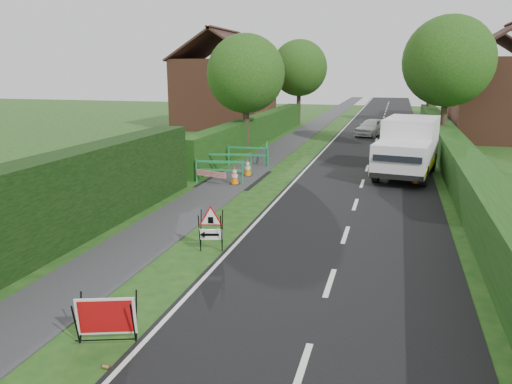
{
  "coord_description": "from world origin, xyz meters",
  "views": [
    {
      "loc": [
        3.71,
        -9.56,
        4.73
      ],
      "look_at": [
        -0.06,
        3.92,
        1.28
      ],
      "focal_mm": 35.0,
      "sensor_mm": 36.0,
      "label": 1
    }
  ],
  "objects_px": {
    "triangle_sign": "(210,225)",
    "hatchback_car": "(372,127)",
    "works_van": "(408,146)",
    "red_rect_sign": "(106,317)"
  },
  "relations": [
    {
      "from": "red_rect_sign",
      "to": "works_van",
      "type": "height_order",
      "value": "works_van"
    },
    {
      "from": "triangle_sign",
      "to": "works_van",
      "type": "xyz_separation_m",
      "value": [
        5.15,
        11.59,
        0.62
      ]
    },
    {
      "from": "red_rect_sign",
      "to": "triangle_sign",
      "type": "distance_m",
      "value": 4.79
    },
    {
      "from": "red_rect_sign",
      "to": "hatchback_car",
      "type": "xyz_separation_m",
      "value": [
        3.01,
        30.36,
        0.13
      ]
    },
    {
      "from": "red_rect_sign",
      "to": "triangle_sign",
      "type": "xyz_separation_m",
      "value": [
        0.12,
        4.78,
        0.24
      ]
    },
    {
      "from": "triangle_sign",
      "to": "hatchback_car",
      "type": "relative_size",
      "value": 0.29
    },
    {
      "from": "works_van",
      "to": "hatchback_car",
      "type": "distance_m",
      "value": 14.18
    },
    {
      "from": "red_rect_sign",
      "to": "works_van",
      "type": "bearing_deg",
      "value": 52.89
    },
    {
      "from": "triangle_sign",
      "to": "works_van",
      "type": "bearing_deg",
      "value": 52.31
    },
    {
      "from": "triangle_sign",
      "to": "works_van",
      "type": "distance_m",
      "value": 12.7
    }
  ]
}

